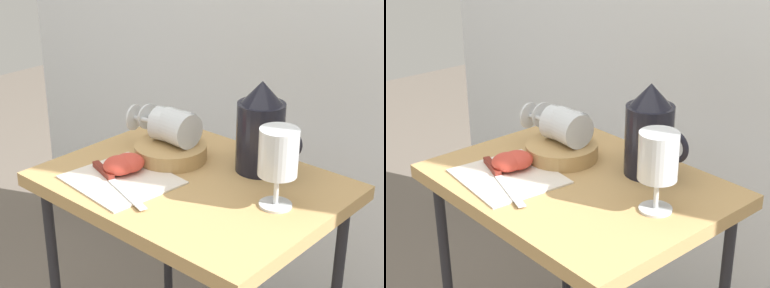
{
  "view_description": "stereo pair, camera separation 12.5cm",
  "coord_description": "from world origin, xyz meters",
  "views": [
    {
      "loc": [
        0.77,
        -0.85,
        1.24
      ],
      "look_at": [
        0.0,
        0.0,
        0.75
      ],
      "focal_mm": 57.52,
      "sensor_mm": 36.0,
      "label": 1
    },
    {
      "loc": [
        0.86,
        -0.77,
        1.24
      ],
      "look_at": [
        0.0,
        0.0,
        0.75
      ],
      "focal_mm": 57.52,
      "sensor_mm": 36.0,
      "label": 2
    }
  ],
  "objects": [
    {
      "name": "table",
      "position": [
        0.0,
        0.0,
        0.61
      ],
      "size": [
        0.6,
        0.45,
        0.67
      ],
      "color": "tan",
      "rests_on": "ground_plane"
    },
    {
      "name": "wine_glass_tipped_near",
      "position": [
        -0.1,
        0.06,
        0.75
      ],
      "size": [
        0.14,
        0.08,
        0.08
      ],
      "color": "silver",
      "rests_on": "basket_tray"
    },
    {
      "name": "apple_half_left",
      "position": [
        -0.13,
        -0.09,
        0.7
      ],
      "size": [
        0.07,
        0.07,
        0.04
      ],
      "primitive_type": "ellipsoid",
      "color": "#CC3D2D",
      "rests_on": "linen_napkin"
    },
    {
      "name": "apple_half_right",
      "position": [
        -0.12,
        -0.07,
        0.7
      ],
      "size": [
        0.07,
        0.07,
        0.04
      ],
      "primitive_type": "ellipsoid",
      "color": "#CC3D2D",
      "rests_on": "linen_napkin"
    },
    {
      "name": "wine_glass_upright",
      "position": [
        0.19,
        0.02,
        0.78
      ],
      "size": [
        0.08,
        0.08,
        0.16
      ],
      "color": "silver",
      "rests_on": "table"
    },
    {
      "name": "basket_tray",
      "position": [
        -0.1,
        0.05,
        0.69
      ],
      "size": [
        0.16,
        0.16,
        0.03
      ],
      "primitive_type": "cylinder",
      "color": "tan",
      "rests_on": "table"
    },
    {
      "name": "wine_glass_tipped_far",
      "position": [
        -0.11,
        0.06,
        0.75
      ],
      "size": [
        0.16,
        0.1,
        0.08
      ],
      "color": "silver",
      "rests_on": "basket_tray"
    },
    {
      "name": "pitcher",
      "position": [
        0.08,
        0.13,
        0.76
      ],
      "size": [
        0.15,
        0.1,
        0.2
      ],
      "color": "black",
      "rests_on": "table"
    },
    {
      "name": "knife",
      "position": [
        -0.12,
        -0.12,
        0.68
      ],
      "size": [
        0.22,
        0.08,
        0.01
      ],
      "color": "silver",
      "rests_on": "linen_napkin"
    },
    {
      "name": "linen_napkin",
      "position": [
        -0.1,
        -0.1,
        0.68
      ],
      "size": [
        0.23,
        0.21,
        0.0
      ],
      "primitive_type": "cube",
      "rotation": [
        0.0,
        0.0,
        -0.1
      ],
      "color": "silver",
      "rests_on": "table"
    }
  ]
}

